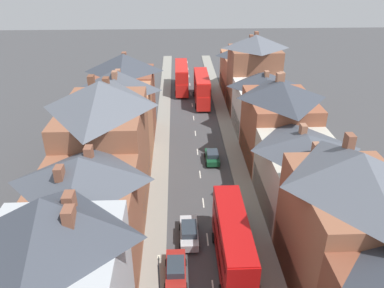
{
  "coord_description": "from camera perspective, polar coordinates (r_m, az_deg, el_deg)",
  "views": [
    {
      "loc": [
        -2.68,
        -10.15,
        25.08
      ],
      "look_at": [
        -0.79,
        35.68,
        1.42
      ],
      "focal_mm": 35.0,
      "sensor_mm": 36.0,
      "label": 1
    }
  ],
  "objects": [
    {
      "name": "car_parked_left_a",
      "position": [
        33.75,
        -2.48,
        -18.62
      ],
      "size": [
        1.9,
        4.38,
        1.7
      ],
      "color": "maroon",
      "rests_on": "ground"
    },
    {
      "name": "street_lamp",
      "position": [
        29.41,
        -4.96,
        -20.8
      ],
      "size": [
        0.2,
        1.12,
        5.5
      ],
      "color": "black",
      "rests_on": "ground"
    },
    {
      "name": "car_parked_left_b",
      "position": [
        76.31,
        2.13,
        8.71
      ],
      "size": [
        1.9,
        4.35,
        1.6
      ],
      "color": "#236093",
      "rests_on": "ground"
    },
    {
      "name": "car_far_grey",
      "position": [
        39.27,
        6.74,
        -11.06
      ],
      "size": [
        1.9,
        4.47,
        1.66
      ],
      "color": "black",
      "rests_on": "ground"
    },
    {
      "name": "double_decker_bus_far_approaching",
      "position": [
        75.69,
        -1.62,
        10.16
      ],
      "size": [
        2.74,
        10.8,
        5.3
      ],
      "color": "red",
      "rests_on": "ground"
    },
    {
      "name": "double_decker_bus_lead",
      "position": [
        33.37,
        6.16,
        -14.77
      ],
      "size": [
        2.74,
        10.8,
        5.3
      ],
      "color": "#B70F0F",
      "rests_on": "ground"
    },
    {
      "name": "pavement_left",
      "position": [
        54.31,
        -4.65,
        -0.24
      ],
      "size": [
        2.2,
        104.0,
        0.14
      ],
      "primitive_type": "cube",
      "color": "gray",
      "rests_on": "ground"
    },
    {
      "name": "pavement_right",
      "position": [
        54.81,
        6.07,
        -0.03
      ],
      "size": [
        2.2,
        104.0,
        0.14
      ],
      "primitive_type": "cube",
      "color": "gray",
      "rests_on": "ground"
    },
    {
      "name": "centre_line_dashes",
      "position": [
        52.59,
        0.85,
        -1.2
      ],
      "size": [
        0.14,
        97.8,
        0.01
      ],
      "color": "silver",
      "rests_on": "ground"
    },
    {
      "name": "car_near_blue",
      "position": [
        37.25,
        -0.45,
        -13.3
      ],
      "size": [
        1.9,
        4.54,
        1.69
      ],
      "color": "#B7BABF",
      "rests_on": "ground"
    },
    {
      "name": "terrace_row_left",
      "position": [
        34.09,
        -14.78,
        -7.41
      ],
      "size": [
        8.0,
        59.95,
        14.08
      ],
      "color": "beige",
      "rests_on": "ground"
    },
    {
      "name": "double_decker_bus_mid_street",
      "position": [
        69.23,
        1.49,
        8.51
      ],
      "size": [
        2.74,
        10.8,
        5.3
      ],
      "color": "red",
      "rests_on": "ground"
    },
    {
      "name": "car_mid_black",
      "position": [
        83.26,
        1.75,
        10.31
      ],
      "size": [
        1.9,
        4.51,
        1.58
      ],
      "color": "gray",
      "rests_on": "ground"
    },
    {
      "name": "terrace_row_right",
      "position": [
        43.4,
        15.17,
        -0.83
      ],
      "size": [
        8.0,
        78.38,
        13.31
      ],
      "color": "#B2704C",
      "rests_on": "ground"
    },
    {
      "name": "car_parked_right_a",
      "position": [
        49.85,
        3.1,
        -1.9
      ],
      "size": [
        1.9,
        3.97,
        1.6
      ],
      "color": "#144728",
      "rests_on": "ground"
    }
  ]
}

